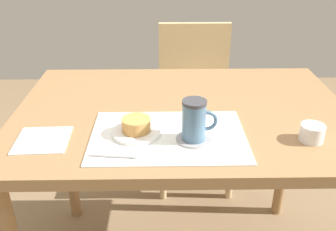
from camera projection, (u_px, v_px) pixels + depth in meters
The scene contains 10 objects.
dining_table at pixel (182, 131), 1.31m from camera, with size 1.13×0.78×0.76m.
wooden_chair at pixel (195, 98), 2.03m from camera, with size 0.42×0.42×0.86m.
placemat at pixel (168, 136), 1.11m from camera, with size 0.46×0.31×0.00m, color white.
pastry_plate at pixel (137, 132), 1.11m from camera, with size 0.15×0.15×0.01m, color white.
pastry at pixel (136, 125), 1.10m from camera, with size 0.09×0.09×0.04m, color tan.
coffee_coaster at pixel (193, 139), 1.08m from camera, with size 0.10×0.10×0.01m, color #99999E.
coffee_mug at pixel (195, 120), 1.05m from camera, with size 0.10×0.07×0.12m.
teaspoon at pixel (113, 156), 1.00m from camera, with size 0.01×0.01×0.13m, color silver.
paper_napkin at pixel (42, 140), 1.09m from camera, with size 0.15×0.15×0.00m, color white.
sugar_bowl at pixel (312, 133), 1.08m from camera, with size 0.07×0.07×0.05m, color white.
Camera 1 is at (-0.07, -1.14, 1.32)m, focal length 40.00 mm.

